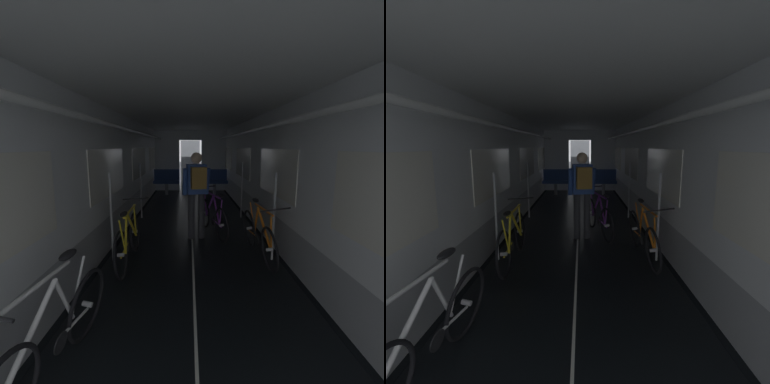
% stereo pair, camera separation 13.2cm
% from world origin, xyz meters
% --- Properties ---
extents(ground_plane, '(60.00, 60.00, 0.00)m').
position_xyz_m(ground_plane, '(0.00, 0.00, 0.00)').
color(ground_plane, black).
extents(train_car_shell, '(3.14, 12.34, 2.57)m').
position_xyz_m(train_car_shell, '(-0.00, 3.60, 1.70)').
color(train_car_shell, black).
rests_on(train_car_shell, ground).
extents(bench_seat_far_left, '(0.98, 0.51, 0.95)m').
position_xyz_m(bench_seat_far_left, '(-0.90, 8.07, 0.57)').
color(bench_seat_far_left, gray).
rests_on(bench_seat_far_left, ground).
extents(bench_seat_far_right, '(0.98, 0.51, 0.95)m').
position_xyz_m(bench_seat_far_right, '(0.90, 8.07, 0.57)').
color(bench_seat_far_right, gray).
rests_on(bench_seat_far_right, ground).
extents(bicycle_white, '(0.51, 1.69, 0.96)m').
position_xyz_m(bicycle_white, '(-1.08, -0.14, 0.38)').
color(bicycle_white, black).
rests_on(bicycle_white, ground).
extents(bicycle_orange, '(0.44, 1.69, 0.95)m').
position_xyz_m(bicycle_orange, '(1.07, 2.20, 0.38)').
color(bicycle_orange, black).
rests_on(bicycle_orange, ground).
extents(bicycle_yellow, '(0.44, 1.69, 0.95)m').
position_xyz_m(bicycle_yellow, '(-1.00, 2.02, 0.38)').
color(bicycle_yellow, black).
rests_on(bicycle_yellow, ground).
extents(person_cyclist_aisle, '(0.56, 0.44, 1.69)m').
position_xyz_m(person_cyclist_aisle, '(0.09, 3.11, 1.02)').
color(person_cyclist_aisle, '#2D2D33').
rests_on(person_cyclist_aisle, ground).
extents(bicycle_purple_in_aisle, '(0.57, 1.65, 0.94)m').
position_xyz_m(bicycle_purple_in_aisle, '(0.42, 3.38, 0.38)').
color(bicycle_purple_in_aisle, black).
rests_on(bicycle_purple_in_aisle, ground).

